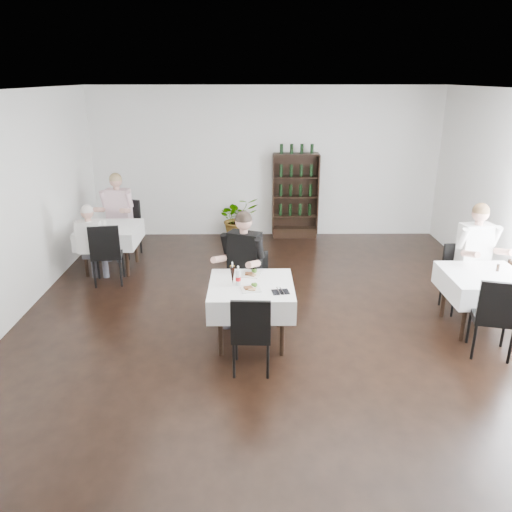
% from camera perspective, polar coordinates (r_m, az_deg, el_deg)
% --- Properties ---
extents(room_shell, '(9.00, 9.00, 9.00)m').
position_cam_1_polar(room_shell, '(5.85, 2.37, 3.37)').
color(room_shell, black).
rests_on(room_shell, ground).
extents(wine_shelf, '(0.90, 0.28, 1.75)m').
position_cam_1_polar(wine_shelf, '(10.22, 4.51, 6.76)').
color(wine_shelf, black).
rests_on(wine_shelf, ground).
extents(main_table, '(1.03, 1.03, 0.77)m').
position_cam_1_polar(main_table, '(6.15, -0.55, -4.51)').
color(main_table, black).
rests_on(main_table, ground).
extents(left_table, '(0.98, 0.98, 0.77)m').
position_cam_1_polar(left_table, '(8.82, -16.36, 2.34)').
color(left_table, black).
rests_on(left_table, ground).
extents(right_table, '(0.98, 0.98, 0.77)m').
position_cam_1_polar(right_table, '(7.09, 24.52, -3.01)').
color(right_table, black).
rests_on(right_table, ground).
extents(potted_tree, '(0.99, 0.93, 0.88)m').
position_cam_1_polar(potted_tree, '(10.18, -2.06, 4.38)').
color(potted_tree, '#2B6020').
rests_on(potted_tree, ground).
extents(main_chair_far, '(0.50, 0.51, 0.92)m').
position_cam_1_polar(main_chair_far, '(6.79, -0.13, -2.99)').
color(main_chair_far, black).
rests_on(main_chair_far, ground).
extents(main_chair_near, '(0.45, 0.45, 0.94)m').
position_cam_1_polar(main_chair_near, '(5.53, -0.56, -8.47)').
color(main_chair_near, black).
rests_on(main_chair_near, ground).
extents(left_chair_far, '(0.61, 0.61, 1.02)m').
position_cam_1_polar(left_chair_far, '(9.54, -14.62, 3.57)').
color(left_chair_far, black).
rests_on(left_chair_far, ground).
extents(left_chair_near, '(0.52, 0.53, 1.01)m').
position_cam_1_polar(left_chair_near, '(8.18, -16.73, 0.61)').
color(left_chair_near, black).
rests_on(left_chair_near, ground).
extents(right_chair_far, '(0.47, 0.48, 0.94)m').
position_cam_1_polar(right_chair_far, '(7.61, 22.24, -1.83)').
color(right_chair_far, black).
rests_on(right_chair_far, ground).
extents(right_chair_near, '(0.56, 0.56, 1.01)m').
position_cam_1_polar(right_chair_near, '(6.45, 25.65, -5.88)').
color(right_chair_near, black).
rests_on(right_chair_near, ground).
extents(diner_main, '(0.68, 0.71, 1.52)m').
position_cam_1_polar(diner_main, '(6.57, -1.64, -0.38)').
color(diner_main, '#424149').
rests_on(diner_main, ground).
extents(diner_left_far, '(0.62, 0.64, 1.54)m').
position_cam_1_polar(diner_left_far, '(9.38, -15.63, 5.16)').
color(diner_left_far, '#424149').
rests_on(diner_left_far, ground).
extents(diner_left_near, '(0.50, 0.49, 1.32)m').
position_cam_1_polar(diner_left_near, '(8.23, -18.29, 1.95)').
color(diner_left_near, '#424149').
rests_on(diner_left_near, ground).
extents(diner_right_far, '(0.63, 0.65, 1.55)m').
position_cam_1_polar(diner_right_far, '(7.50, 24.05, 0.57)').
color(diner_right_far, '#424149').
rests_on(diner_right_far, ground).
extents(plate_far, '(0.28, 0.28, 0.07)m').
position_cam_1_polar(plate_far, '(6.35, -0.55, -2.07)').
color(plate_far, white).
rests_on(plate_far, main_table).
extents(plate_near, '(0.26, 0.26, 0.07)m').
position_cam_1_polar(plate_near, '(5.94, -0.58, -3.69)').
color(plate_near, white).
rests_on(plate_near, main_table).
extents(pilsner_dark, '(0.06, 0.06, 0.28)m').
position_cam_1_polar(pilsner_dark, '(6.06, -2.69, -2.22)').
color(pilsner_dark, black).
rests_on(pilsner_dark, main_table).
extents(pilsner_lager, '(0.06, 0.06, 0.26)m').
position_cam_1_polar(pilsner_lager, '(6.13, -2.72, -2.02)').
color(pilsner_lager, gold).
rests_on(pilsner_lager, main_table).
extents(coke_bottle, '(0.06, 0.06, 0.25)m').
position_cam_1_polar(coke_bottle, '(6.02, -2.05, -2.48)').
color(coke_bottle, silver).
rests_on(coke_bottle, main_table).
extents(napkin_cutlery, '(0.22, 0.22, 0.02)m').
position_cam_1_polar(napkin_cutlery, '(5.87, 2.82, -4.09)').
color(napkin_cutlery, black).
rests_on(napkin_cutlery, main_table).
extents(pepper_mill, '(0.04, 0.04, 0.10)m').
position_cam_1_polar(pepper_mill, '(7.19, 25.92, -1.21)').
color(pepper_mill, black).
rests_on(pepper_mill, right_table).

